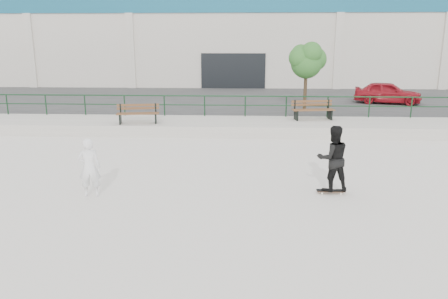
# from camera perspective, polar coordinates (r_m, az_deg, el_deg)

# --- Properties ---
(ground) EXTENTS (120.00, 120.00, 0.00)m
(ground) POSITION_cam_1_polar(r_m,az_deg,el_deg) (11.32, -2.61, -7.33)
(ground) COLOR silver
(ground) RESTS_ON ground
(ledge) EXTENTS (30.00, 3.00, 0.50)m
(ledge) POSITION_cam_1_polar(r_m,az_deg,el_deg) (20.39, -0.07, 3.07)
(ledge) COLOR #B0A9A1
(ledge) RESTS_ON ground
(parking_strip) EXTENTS (60.00, 14.00, 0.50)m
(parking_strip) POSITION_cam_1_polar(r_m,az_deg,el_deg) (28.77, 0.82, 6.27)
(parking_strip) COLOR #323232
(parking_strip) RESTS_ON ground
(railing) EXTENTS (28.00, 0.06, 1.03)m
(railing) POSITION_cam_1_polar(r_m,az_deg,el_deg) (21.51, 0.11, 6.32)
(railing) COLOR #14391E
(railing) RESTS_ON ledge
(commercial_building) EXTENTS (44.20, 16.33, 8.00)m
(commercial_building) POSITION_cam_1_polar(r_m,az_deg,el_deg) (42.50, 1.57, 14.61)
(commercial_building) COLOR silver
(commercial_building) RESTS_ON ground
(bench_left) EXTENTS (1.95, 0.86, 0.87)m
(bench_left) POSITION_cam_1_polar(r_m,az_deg,el_deg) (20.08, -11.17, 4.61)
(bench_left) COLOR brown
(bench_left) RESTS_ON ledge
(bench_right) EXTENTS (2.04, 0.88, 0.91)m
(bench_right) POSITION_cam_1_polar(r_m,az_deg,el_deg) (21.07, 11.52, 5.08)
(bench_right) COLOR brown
(bench_right) RESTS_ON ledge
(tree) EXTENTS (2.02, 1.79, 3.59)m
(tree) POSITION_cam_1_polar(r_m,az_deg,el_deg) (23.43, 10.80, 11.49)
(tree) COLOR #493A24
(tree) RESTS_ON parking_strip
(red_car) EXTENTS (4.08, 2.51, 1.30)m
(red_car) POSITION_cam_1_polar(r_m,az_deg,el_deg) (27.78, 20.57, 6.98)
(red_car) COLOR maroon
(red_car) RESTS_ON parking_strip
(skateboard) EXTENTS (0.78, 0.23, 0.09)m
(skateboard) POSITION_cam_1_polar(r_m,az_deg,el_deg) (12.51, 13.78, -5.27)
(skateboard) COLOR black
(skateboard) RESTS_ON ground
(standing_skater) EXTENTS (0.98, 0.82, 1.82)m
(standing_skater) POSITION_cam_1_polar(r_m,az_deg,el_deg) (12.24, 14.03, -1.14)
(standing_skater) COLOR black
(standing_skater) RESTS_ON skateboard
(seated_skater) EXTENTS (0.66, 0.51, 1.62)m
(seated_skater) POSITION_cam_1_polar(r_m,az_deg,el_deg) (12.26, -17.18, -2.27)
(seated_skater) COLOR white
(seated_skater) RESTS_ON ground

